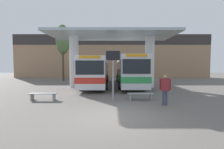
{
  "coord_description": "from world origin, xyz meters",
  "views": [
    {
      "loc": [
        0.02,
        -6.47,
        2.2
      ],
      "look_at": [
        0.0,
        5.4,
        1.6
      ],
      "focal_mm": 24.0,
      "sensor_mm": 36.0,
      "label": 1
    }
  ],
  "objects_px": {
    "transit_bus_left_bay": "(97,71)",
    "poplar_tree_behind_left": "(63,40)",
    "info_sign_platform": "(113,66)",
    "pedestrian_waiting": "(165,87)",
    "transit_bus_center_bay": "(129,70)",
    "waiting_bench_near_pillar": "(43,95)",
    "waiting_bench_mid_platform": "(141,95)"
  },
  "relations": [
    {
      "from": "transit_bus_center_bay",
      "to": "pedestrian_waiting",
      "type": "xyz_separation_m",
      "value": [
        1.04,
        -9.58,
        -0.76
      ]
    },
    {
      "from": "info_sign_platform",
      "to": "pedestrian_waiting",
      "type": "height_order",
      "value": "info_sign_platform"
    },
    {
      "from": "transit_bus_left_bay",
      "to": "waiting_bench_near_pillar",
      "type": "height_order",
      "value": "transit_bus_left_bay"
    },
    {
      "from": "transit_bus_left_bay",
      "to": "transit_bus_center_bay",
      "type": "distance_m",
      "value": 3.83
    },
    {
      "from": "transit_bus_center_bay",
      "to": "poplar_tree_behind_left",
      "type": "relative_size",
      "value": 1.4
    },
    {
      "from": "poplar_tree_behind_left",
      "to": "waiting_bench_mid_platform",
      "type": "bearing_deg",
      "value": -55.25
    },
    {
      "from": "transit_bus_left_bay",
      "to": "info_sign_platform",
      "type": "xyz_separation_m",
      "value": [
        1.9,
        -8.24,
        0.53
      ]
    },
    {
      "from": "waiting_bench_near_pillar",
      "to": "pedestrian_waiting",
      "type": "xyz_separation_m",
      "value": [
        7.61,
        -1.37,
        0.72
      ]
    },
    {
      "from": "waiting_bench_near_pillar",
      "to": "transit_bus_center_bay",
      "type": "bearing_deg",
      "value": 51.35
    },
    {
      "from": "transit_bus_center_bay",
      "to": "waiting_bench_mid_platform",
      "type": "distance_m",
      "value": 8.34
    },
    {
      "from": "pedestrian_waiting",
      "to": "waiting_bench_mid_platform",
      "type": "bearing_deg",
      "value": 141.04
    },
    {
      "from": "poplar_tree_behind_left",
      "to": "waiting_bench_near_pillar",
      "type": "bearing_deg",
      "value": -77.15
    },
    {
      "from": "transit_bus_left_bay",
      "to": "pedestrian_waiting",
      "type": "bearing_deg",
      "value": 116.58
    },
    {
      "from": "waiting_bench_near_pillar",
      "to": "pedestrian_waiting",
      "type": "relative_size",
      "value": 1.04
    },
    {
      "from": "transit_bus_left_bay",
      "to": "waiting_bench_near_pillar",
      "type": "relative_size",
      "value": 6.74
    },
    {
      "from": "info_sign_platform",
      "to": "pedestrian_waiting",
      "type": "relative_size",
      "value": 1.85
    },
    {
      "from": "pedestrian_waiting",
      "to": "transit_bus_left_bay",
      "type": "bearing_deg",
      "value": 128.6
    },
    {
      "from": "info_sign_platform",
      "to": "pedestrian_waiting",
      "type": "bearing_deg",
      "value": -21.44
    },
    {
      "from": "transit_bus_center_bay",
      "to": "pedestrian_waiting",
      "type": "bearing_deg",
      "value": 96.49
    },
    {
      "from": "waiting_bench_mid_platform",
      "to": "poplar_tree_behind_left",
      "type": "relative_size",
      "value": 0.19
    },
    {
      "from": "poplar_tree_behind_left",
      "to": "transit_bus_center_bay",
      "type": "bearing_deg",
      "value": -30.25
    },
    {
      "from": "pedestrian_waiting",
      "to": "poplar_tree_behind_left",
      "type": "distance_m",
      "value": 19.42
    },
    {
      "from": "transit_bus_left_bay",
      "to": "transit_bus_center_bay",
      "type": "bearing_deg",
      "value": -178.12
    },
    {
      "from": "info_sign_platform",
      "to": "pedestrian_waiting",
      "type": "distance_m",
      "value": 3.41
    },
    {
      "from": "transit_bus_center_bay",
      "to": "poplar_tree_behind_left",
      "type": "distance_m",
      "value": 12.16
    },
    {
      "from": "transit_bus_center_bay",
      "to": "transit_bus_left_bay",
      "type": "bearing_deg",
      "value": 2.94
    },
    {
      "from": "transit_bus_left_bay",
      "to": "poplar_tree_behind_left",
      "type": "height_order",
      "value": "poplar_tree_behind_left"
    },
    {
      "from": "transit_bus_left_bay",
      "to": "transit_bus_center_bay",
      "type": "relative_size",
      "value": 0.99
    },
    {
      "from": "transit_bus_left_bay",
      "to": "waiting_bench_mid_platform",
      "type": "height_order",
      "value": "transit_bus_left_bay"
    },
    {
      "from": "transit_bus_left_bay",
      "to": "poplar_tree_behind_left",
      "type": "relative_size",
      "value": 1.39
    },
    {
      "from": "transit_bus_left_bay",
      "to": "waiting_bench_near_pillar",
      "type": "xyz_separation_m",
      "value": [
        -2.74,
        -8.03,
        -1.41
      ]
    },
    {
      "from": "transit_bus_left_bay",
      "to": "waiting_bench_near_pillar",
      "type": "distance_m",
      "value": 8.6
    }
  ]
}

